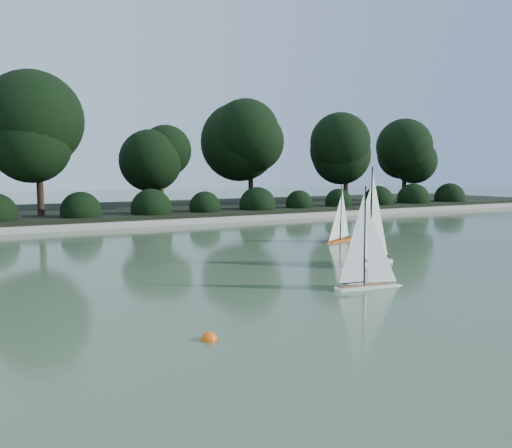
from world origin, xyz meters
The scene contains 9 objects.
ground centered at (0.00, 0.00, 0.00)m, with size 80.00×80.00×0.00m, color #33462A.
pond_coping centered at (0.00, 9.00, 0.09)m, with size 40.00×0.35×0.18m, color gray.
far_bank centered at (0.00, 13.00, 0.15)m, with size 40.00×8.00×0.30m, color black.
tree_line centered at (1.23, 11.44, 2.64)m, with size 26.31×3.93×4.39m.
shrub_hedge centered at (0.00, 9.90, 0.45)m, with size 29.10×1.10×1.10m.
sailboat_white_a centered at (1.22, 0.94, 0.29)m, with size 1.35×0.39×1.84m.
sailboat_white_b centered at (0.17, -0.42, 0.24)m, with size 1.13×0.35×1.54m.
sailboat_orange centered at (2.67, 3.52, 0.23)m, with size 1.03×0.50×1.44m.
race_buoy centered at (-2.74, -1.31, 0.00)m, with size 0.17×0.17×0.17m, color #F3580C.
Camera 1 is at (-4.64, -5.69, 1.65)m, focal length 35.00 mm.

